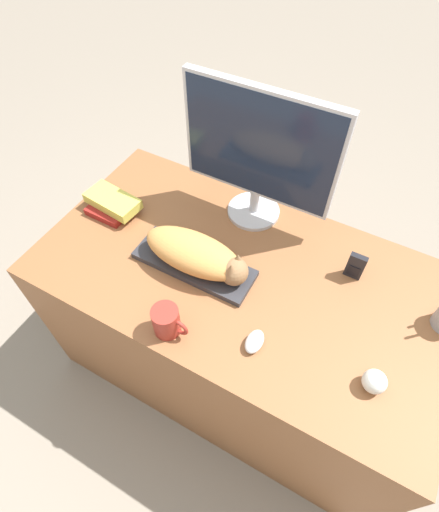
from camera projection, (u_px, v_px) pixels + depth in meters
ground_plane at (194, 433)px, 1.82m from camera, size 12.00×12.00×0.00m
desk at (237, 324)px, 1.73m from camera, size 1.48×0.80×0.77m
keyboard at (194, 264)px, 1.43m from camera, size 0.44×0.15×0.02m
cat at (198, 255)px, 1.37m from camera, size 0.39×0.16×0.12m
monitor at (259, 152)px, 1.37m from camera, size 0.57×0.21×0.53m
computer_mouse at (254, 342)px, 1.24m from camera, size 0.05×0.09×0.04m
coffee_mug at (167, 321)px, 1.24m from camera, size 0.12×0.09×0.11m
baseball at (374, 382)px, 1.14m from camera, size 0.07×0.07×0.07m
phone at (355, 266)px, 1.37m from camera, size 0.06×0.02×0.11m
book_stack at (112, 204)px, 1.58m from camera, size 0.23×0.15×0.07m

